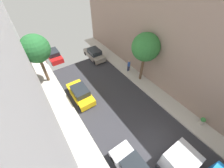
{
  "coord_description": "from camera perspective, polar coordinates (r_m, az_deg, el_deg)",
  "views": [
    {
      "loc": [
        -5.71,
        -1.67,
        12.32
      ],
      "look_at": [
        1.28,
        8.54,
        0.5
      ],
      "focal_mm": 22.12,
      "sensor_mm": 36.0,
      "label": 1
    }
  ],
  "objects": [
    {
      "name": "ground",
      "position": [
        13.68,
        17.66,
        -24.75
      ],
      "size": [
        32.0,
        32.0,
        0.0
      ],
      "primitive_type": "plane",
      "color": "#2D2D33"
    },
    {
      "name": "sidewalk_right",
      "position": [
        16.36,
        29.72,
        -13.16
      ],
      "size": [
        2.0,
        44.0,
        0.15
      ],
      "primitive_type": "cube",
      "color": "#B7B2A8",
      "rests_on": "ground"
    },
    {
      "name": "parked_car_left_4",
      "position": [
        16.11,
        -12.94,
        -3.82
      ],
      "size": [
        1.78,
        4.2,
        1.57
      ],
      "color": "gold",
      "rests_on": "ground"
    },
    {
      "name": "parked_car_left_5",
      "position": [
        23.78,
        -22.99,
        10.9
      ],
      "size": [
        1.78,
        4.2,
        1.57
      ],
      "color": "red",
      "rests_on": "ground"
    },
    {
      "name": "parked_car_right_2",
      "position": [
        22.4,
        -7.31,
        12.13
      ],
      "size": [
        1.78,
        4.2,
        1.57
      ],
      "color": "gray",
      "rests_on": "ground"
    },
    {
      "name": "pedestrian",
      "position": [
        19.3,
        6.95,
        7.7
      ],
      "size": [
        0.4,
        0.36,
        1.72
      ],
      "color": "#2D334C",
      "rests_on": "sidewalk_right"
    },
    {
      "name": "street_tree_0",
      "position": [
        17.64,
        -29.07,
        12.53
      ],
      "size": [
        3.15,
        3.15,
        6.15
      ],
      "color": "brown",
      "rests_on": "sidewalk_left"
    },
    {
      "name": "street_tree_1",
      "position": [
        16.18,
        13.77,
        14.47
      ],
      "size": [
        3.18,
        3.18,
        6.21
      ],
      "color": "brown",
      "rests_on": "sidewalk_right"
    },
    {
      "name": "potted_plant_0",
      "position": [
        16.29,
        33.33,
        -12.55
      ],
      "size": [
        0.45,
        0.45,
        0.82
      ],
      "color": "#B2A899",
      "rests_on": "sidewalk_right"
    }
  ]
}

